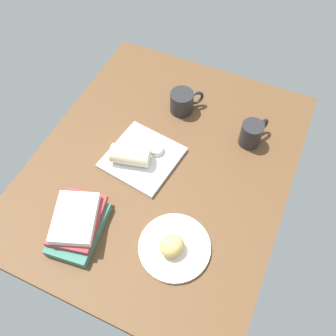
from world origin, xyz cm
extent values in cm
cube|color=brown|center=(0.00, 0.00, 2.00)|extent=(110.00, 90.00, 4.00)
cylinder|color=silver|center=(27.40, 16.82, 4.70)|extent=(22.67, 22.67, 1.40)
ellipsoid|color=#DDB665|center=(28.61, 16.41, 8.53)|extent=(10.08, 9.68, 6.25)
cube|color=white|center=(1.12, -7.39, 4.80)|extent=(27.17, 27.17, 1.60)
cylinder|color=silver|center=(-3.03, -3.93, 6.87)|extent=(5.50, 5.50, 2.53)
cylinder|color=#D25332|center=(-3.03, -3.93, 7.83)|extent=(4.51, 4.51, 0.40)
cylinder|color=beige|center=(4.45, -10.16, 9.03)|extent=(9.92, 14.87, 6.85)
cube|color=#387260|center=(34.80, -13.19, 5.75)|extent=(22.75, 16.26, 3.50)
cube|color=#A53338|center=(33.02, -14.22, 8.53)|extent=(22.35, 17.79, 2.07)
cube|color=silver|center=(33.48, -14.21, 10.92)|extent=(20.51, 17.92, 2.71)
cylinder|color=#262628|center=(-22.10, 25.64, 8.88)|extent=(7.94, 7.94, 9.76)
cylinder|color=#946440|center=(-22.10, 25.64, 13.16)|extent=(6.51, 6.51, 0.40)
torus|color=#262628|center=(-27.11, 28.11, 8.88)|extent=(6.86, 4.19, 7.06)
cylinder|color=#262628|center=(-26.67, -3.80, 8.46)|extent=(9.15, 9.15, 8.92)
cylinder|color=#9B704C|center=(-26.67, -3.80, 12.32)|extent=(7.50, 7.50, 0.40)
torus|color=#262628|center=(-30.91, 0.51, 8.46)|extent=(5.45, 5.51, 6.55)
camera|label=1|loc=(64.10, 31.04, 111.63)|focal=38.11mm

